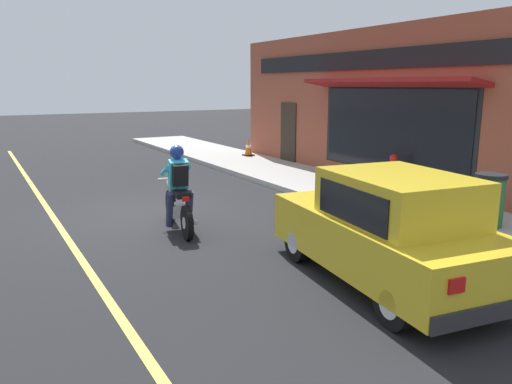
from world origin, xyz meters
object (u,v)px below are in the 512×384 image
object	(u,v)px
motorcycle_with_rider	(178,195)
fire_hydrant	(393,172)
car_hatchback	(388,230)
trash_bin	(489,200)
traffic_cone	(248,148)

from	to	relation	value
motorcycle_with_rider	fire_hydrant	size ratio (longest dim) A/B	2.29
fire_hydrant	motorcycle_with_rider	bearing A→B (deg)	-177.17
car_hatchback	fire_hydrant	world-z (taller)	car_hatchback
car_hatchback	trash_bin	distance (m)	3.45
fire_hydrant	traffic_cone	bearing A→B (deg)	91.91
trash_bin	fire_hydrant	bearing A→B (deg)	74.64
motorcycle_with_rider	traffic_cone	size ratio (longest dim) A/B	3.35
trash_bin	fire_hydrant	world-z (taller)	trash_bin
car_hatchback	trash_bin	size ratio (longest dim) A/B	4.04
motorcycle_with_rider	traffic_cone	xyz separation A→B (m)	(5.56, 7.33, -0.25)
motorcycle_with_rider	trash_bin	xyz separation A→B (m)	(4.87, -3.05, -0.04)
car_hatchback	fire_hydrant	distance (m)	5.97
trash_bin	fire_hydrant	size ratio (longest dim) A/B	1.11
motorcycle_with_rider	car_hatchback	bearing A→B (deg)	-68.52
trash_bin	motorcycle_with_rider	bearing A→B (deg)	147.95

